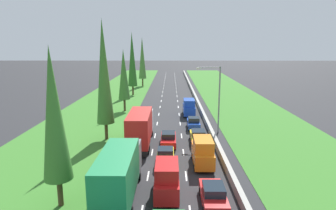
{
  "coord_description": "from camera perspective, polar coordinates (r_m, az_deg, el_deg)",
  "views": [
    {
      "loc": [
        0.35,
        -3.95,
        11.9
      ],
      "look_at": [
        -0.18,
        46.38,
        1.36
      ],
      "focal_mm": 31.29,
      "sensor_mm": 36.0,
      "label": 1
    }
  ],
  "objects": [
    {
      "name": "poplar_tree_fourth",
      "position": [
        68.93,
        -6.99,
        8.8
      ],
      "size": [
        2.17,
        2.17,
        14.61
      ],
      "color": "#4C3823",
      "rests_on": "ground"
    },
    {
      "name": "red_box_truck_left_lane",
      "position": [
        34.9,
        -5.38,
        -4.39
      ],
      "size": [
        2.46,
        9.4,
        4.18
      ],
      "color": "black",
      "rests_on": "ground"
    },
    {
      "name": "red_sedan_centre_lane",
      "position": [
        35.08,
        0.08,
        -6.59
      ],
      "size": [
        1.82,
        4.5,
        1.64
      ],
      "color": "red",
      "rests_on": "ground"
    },
    {
      "name": "poplar_tree_fifth",
      "position": [
        83.87,
        -5.04,
        9.1
      ],
      "size": [
        2.15,
        2.15,
        13.84
      ],
      "color": "#4C3823",
      "rests_on": "ground"
    },
    {
      "name": "blue_van_right_lane",
      "position": [
        49.44,
        4.09,
        -0.46
      ],
      "size": [
        1.96,
        4.9,
        2.82
      ],
      "color": "#1E47B7",
      "rests_on": "ground"
    },
    {
      "name": "ground_plane",
      "position": [
        65.05,
        0.28,
        1.29
      ],
      "size": [
        300.0,
        300.0,
        0.0
      ],
      "primitive_type": "plane",
      "color": "#28282B",
      "rests_on": "ground"
    },
    {
      "name": "poplar_tree_third",
      "position": [
        52.39,
        -8.62,
        5.87
      ],
      "size": [
        2.08,
        2.08,
        11.06
      ],
      "color": "#4C3823",
      "rests_on": "ground"
    },
    {
      "name": "yellow_hatchback_centre_lane",
      "position": [
        29.89,
        -0.49,
        -9.89
      ],
      "size": [
        1.74,
        3.9,
        1.72
      ],
      "color": "yellow",
      "rests_on": "ground"
    },
    {
      "name": "poplar_tree_second",
      "position": [
        36.5,
        -12.41,
        6.21
      ],
      "size": [
        2.17,
        2.17,
        14.89
      ],
      "color": "#4C3823",
      "rests_on": "ground"
    },
    {
      "name": "grass_verge_right",
      "position": [
        66.54,
        12.74,
        1.25
      ],
      "size": [
        14.0,
        140.0,
        0.04
      ],
      "primitive_type": "cube",
      "color": "#387528",
      "rests_on": "ground"
    },
    {
      "name": "green_box_truck_left_lane",
      "position": [
        23.15,
        -9.46,
        -13.15
      ],
      "size": [
        2.46,
        9.4,
        4.18
      ],
      "color": "black",
      "rests_on": "ground"
    },
    {
      "name": "red_sedan_right_lane",
      "position": [
        23.17,
        8.81,
        -16.9
      ],
      "size": [
        1.82,
        4.5,
        1.64
      ],
      "color": "red",
      "rests_on": "ground"
    },
    {
      "name": "yellow_sedan_right_lane",
      "position": [
        36.06,
        5.87,
        -6.14
      ],
      "size": [
        1.82,
        4.5,
        1.64
      ],
      "color": "yellow",
      "rests_on": "ground"
    },
    {
      "name": "red_van_centre_lane",
      "position": [
        23.94,
        -0.22,
        -14.18
      ],
      "size": [
        1.96,
        4.9,
        2.82
      ],
      "color": "red",
      "rests_on": "ground"
    },
    {
      "name": "median_barrier",
      "position": [
        65.19,
        5.3,
        1.64
      ],
      "size": [
        0.44,
        120.0,
        0.85
      ],
      "primitive_type": "cube",
      "color": "#9E9B93",
      "rests_on": "ground"
    },
    {
      "name": "poplar_tree_nearest",
      "position": [
        22.06,
        -21.35,
        -1.86
      ],
      "size": [
        2.1,
        2.1,
        11.88
      ],
      "color": "#4C3823",
      "rests_on": "ground"
    },
    {
      "name": "lane_markings",
      "position": [
        65.05,
        0.28,
        1.29
      ],
      "size": [
        3.64,
        116.0,
        0.01
      ],
      "color": "white",
      "rests_on": "ground"
    },
    {
      "name": "grass_verge_left",
      "position": [
        66.33,
        -10.71,
        1.3
      ],
      "size": [
        14.0,
        140.0,
        0.04
      ],
      "primitive_type": "cube",
      "color": "#387528",
      "rests_on": "ground"
    },
    {
      "name": "street_light_mast",
      "position": [
        39.62,
        9.47,
        1.98
      ],
      "size": [
        3.2,
        0.28,
        9.0
      ],
      "color": "gray",
      "rests_on": "ground"
    },
    {
      "name": "blue_hatchback_right_lane",
      "position": [
        41.96,
        4.98,
        -3.5
      ],
      "size": [
        1.74,
        3.9,
        1.72
      ],
      "color": "#1E47B7",
      "rests_on": "ground"
    },
    {
      "name": "orange_van_right_lane",
      "position": [
        29.59,
        6.78,
        -9.04
      ],
      "size": [
        1.96,
        4.9,
        2.82
      ],
      "color": "orange",
      "rests_on": "ground"
    }
  ]
}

